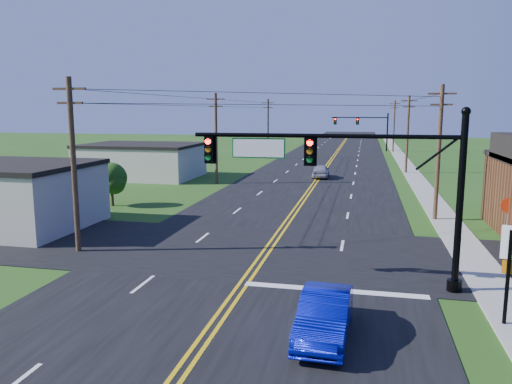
% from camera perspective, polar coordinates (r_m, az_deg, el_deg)
% --- Properties ---
extents(ground, '(260.00, 260.00, 0.00)m').
position_cam_1_polar(ground, '(15.58, -8.56, -18.93)').
color(ground, '#214112').
rests_on(ground, ground).
extents(road_main, '(16.00, 220.00, 0.04)m').
position_cam_1_polar(road_main, '(63.40, 7.73, 2.64)').
color(road_main, black).
rests_on(road_main, ground).
extents(road_cross, '(70.00, 10.00, 0.04)m').
position_cam_1_polar(road_cross, '(26.32, 0.83, -6.82)').
color(road_cross, black).
rests_on(road_cross, ground).
extents(sidewalk, '(2.00, 160.00, 0.08)m').
position_cam_1_polar(sidewalk, '(53.55, 18.10, 1.05)').
color(sidewalk, gray).
rests_on(sidewalk, ground).
extents(signal_mast_main, '(11.30, 0.60, 7.48)m').
position_cam_1_polar(signal_mast_main, '(20.94, 10.35, 2.06)').
color(signal_mast_main, black).
rests_on(signal_mast_main, ground).
extents(signal_mast_far, '(10.98, 0.60, 7.48)m').
position_cam_1_polar(signal_mast_far, '(92.81, 12.09, 7.43)').
color(signal_mast_far, black).
rests_on(signal_mast_far, ground).
extents(cream_bldg_near, '(10.20, 8.20, 4.10)m').
position_cam_1_polar(cream_bldg_near, '(35.08, -26.77, -0.34)').
color(cream_bldg_near, beige).
rests_on(cream_bldg_near, ground).
extents(cream_bldg_far, '(12.20, 9.20, 3.70)m').
position_cam_1_polar(cream_bldg_far, '(56.44, -12.94, 3.54)').
color(cream_bldg_far, beige).
rests_on(cream_bldg_far, ground).
extents(utility_pole_left_a, '(1.80, 0.28, 9.00)m').
position_cam_1_polar(utility_pole_left_a, '(27.15, -20.13, 3.22)').
color(utility_pole_left_a, '#342317').
rests_on(utility_pole_left_a, ground).
extents(utility_pole_left_b, '(1.80, 0.28, 9.00)m').
position_cam_1_polar(utility_pole_left_b, '(50.00, -4.59, 6.32)').
color(utility_pole_left_b, '#342317').
rests_on(utility_pole_left_b, ground).
extents(utility_pole_left_c, '(1.80, 0.28, 9.00)m').
position_cam_1_polar(utility_pole_left_c, '(76.22, 1.37, 7.38)').
color(utility_pole_left_c, '#342317').
rests_on(utility_pole_left_c, ground).
extents(utility_pole_right_a, '(1.80, 0.28, 9.00)m').
position_cam_1_polar(utility_pole_right_a, '(35.19, 20.16, 4.50)').
color(utility_pole_right_a, '#342317').
rests_on(utility_pole_right_a, ground).
extents(utility_pole_right_b, '(1.80, 0.28, 9.00)m').
position_cam_1_polar(utility_pole_right_b, '(61.01, 16.94, 6.49)').
color(utility_pole_right_b, '#342317').
rests_on(utility_pole_right_b, ground).
extents(utility_pole_right_c, '(1.80, 0.28, 9.00)m').
position_cam_1_polar(utility_pole_right_c, '(90.93, 15.49, 7.37)').
color(utility_pole_right_c, '#342317').
rests_on(utility_pole_right_c, ground).
extents(tree_left, '(2.40, 2.40, 3.37)m').
position_cam_1_polar(tree_left, '(39.98, -16.21, 1.53)').
color(tree_left, '#342317').
rests_on(tree_left, ground).
extents(blue_car, '(1.71, 4.55, 1.48)m').
position_cam_1_polar(blue_car, '(16.85, 7.85, -13.85)').
color(blue_car, '#070E9F').
rests_on(blue_car, ground).
extents(distant_car, '(1.82, 4.35, 1.47)m').
position_cam_1_polar(distant_car, '(54.89, 7.43, 2.36)').
color(distant_car, '#B5B5BA').
rests_on(distant_car, ground).
extents(stop_sign, '(0.90, 0.13, 2.54)m').
position_cam_1_polar(stop_sign, '(31.28, 26.88, -1.83)').
color(stop_sign, slate).
rests_on(stop_sign, ground).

